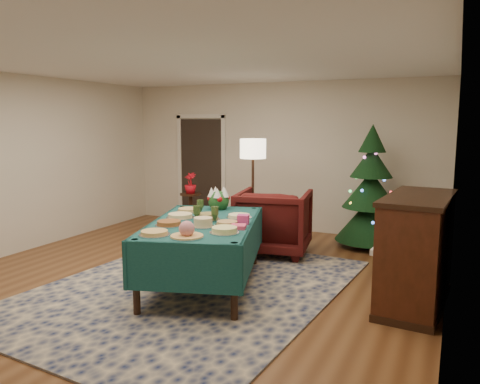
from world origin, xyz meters
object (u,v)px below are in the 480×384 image
at_px(side_table, 191,213).
at_px(potted_plant, 190,188).
at_px(buffet_table, 204,234).
at_px(christmas_tree, 370,192).
at_px(floor_lamp, 253,155).
at_px(gift_box, 243,219).
at_px(piano, 416,252).
at_px(armchair, 274,219).

bearing_deg(side_table, potted_plant, 0.00).
distance_m(buffet_table, christmas_tree, 3.15).
relative_size(floor_lamp, side_table, 2.48).
distance_m(gift_box, potted_plant, 3.26).
bearing_deg(piano, armchair, 148.94).
bearing_deg(christmas_tree, gift_box, -110.17).
distance_m(buffet_table, side_table, 3.03).
bearing_deg(piano, floor_lamp, 147.83).
bearing_deg(floor_lamp, buffet_table, -82.58).
distance_m(gift_box, side_table, 3.30).
bearing_deg(christmas_tree, buffet_table, -118.13).
relative_size(gift_box, floor_lamp, 0.08).
relative_size(buffet_table, armchair, 2.19).
bearing_deg(buffet_table, gift_box, 8.00).
height_order(floor_lamp, christmas_tree, christmas_tree).
bearing_deg(gift_box, piano, 11.84).
xyz_separation_m(floor_lamp, piano, (2.63, -1.66, -0.86)).
height_order(armchair, potted_plant, armchair).
height_order(christmas_tree, piano, christmas_tree).
bearing_deg(potted_plant, buffet_table, -56.10).
xyz_separation_m(gift_box, christmas_tree, (0.99, 2.70, 0.01)).
xyz_separation_m(armchair, floor_lamp, (-0.51, 0.38, 0.92)).
relative_size(gift_box, piano, 0.09).
distance_m(buffet_table, potted_plant, 3.01).
distance_m(side_table, christmas_tree, 3.22).
bearing_deg(potted_plant, floor_lamp, -15.25).
bearing_deg(potted_plant, gift_box, -48.27).
xyz_separation_m(gift_box, potted_plant, (-2.17, 2.43, -0.06)).
relative_size(armchair, side_table, 1.55).
bearing_deg(christmas_tree, floor_lamp, -159.63).
xyz_separation_m(armchair, potted_plant, (-1.92, 0.76, 0.26)).
bearing_deg(side_table, gift_box, -48.27).
distance_m(buffet_table, piano, 2.40).
distance_m(armchair, floor_lamp, 1.12).
xyz_separation_m(floor_lamp, potted_plant, (-1.40, 0.38, -0.66)).
bearing_deg(potted_plant, side_table, 0.00).
distance_m(buffet_table, floor_lamp, 2.28).
xyz_separation_m(potted_plant, christmas_tree, (3.16, 0.27, 0.08)).
height_order(buffet_table, floor_lamp, floor_lamp).
height_order(side_table, piano, piano).
xyz_separation_m(buffet_table, christmas_tree, (1.48, 2.77, 0.23)).
height_order(gift_box, armchair, armchair).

